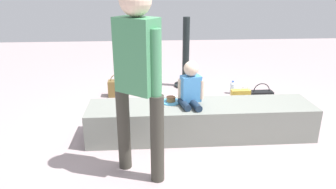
{
  "coord_description": "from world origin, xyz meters",
  "views": [
    {
      "loc": [
        -0.59,
        -3.16,
        1.66
      ],
      "look_at": [
        -0.39,
        -0.33,
        0.62
      ],
      "focal_mm": 33.59,
      "sensor_mm": 36.0,
      "label": 1
    }
  ],
  "objects_px": {
    "handbag_brown_canvas": "(117,88)",
    "cake_box_white": "(182,103)",
    "adult_standing": "(138,68)",
    "cake_plate": "(171,100)",
    "water_bottle_near_gift": "(232,88)",
    "gift_bag": "(240,100)",
    "party_cup_red": "(214,113)",
    "child_seated": "(191,86)",
    "handbag_black_leather": "(261,97)"
  },
  "relations": [
    {
      "from": "handbag_brown_canvas",
      "to": "cake_box_white",
      "type": "bearing_deg",
      "value": -29.72
    },
    {
      "from": "adult_standing",
      "to": "cake_plate",
      "type": "bearing_deg",
      "value": 67.02
    },
    {
      "from": "water_bottle_near_gift",
      "to": "gift_bag",
      "type": "bearing_deg",
      "value": -97.01
    },
    {
      "from": "party_cup_red",
      "to": "handbag_brown_canvas",
      "type": "distance_m",
      "value": 1.57
    },
    {
      "from": "adult_standing",
      "to": "cake_plate",
      "type": "height_order",
      "value": "adult_standing"
    },
    {
      "from": "child_seated",
      "to": "adult_standing",
      "type": "height_order",
      "value": "adult_standing"
    },
    {
      "from": "party_cup_red",
      "to": "child_seated",
      "type": "bearing_deg",
      "value": -128.87
    },
    {
      "from": "cake_box_white",
      "to": "handbag_black_leather",
      "type": "bearing_deg",
      "value": 1.92
    },
    {
      "from": "water_bottle_near_gift",
      "to": "cake_box_white",
      "type": "relative_size",
      "value": 0.68
    },
    {
      "from": "party_cup_red",
      "to": "water_bottle_near_gift",
      "type": "bearing_deg",
      "value": 61.79
    },
    {
      "from": "cake_box_white",
      "to": "child_seated",
      "type": "bearing_deg",
      "value": -90.48
    },
    {
      "from": "handbag_brown_canvas",
      "to": "child_seated",
      "type": "bearing_deg",
      "value": -55.96
    },
    {
      "from": "adult_standing",
      "to": "handbag_black_leather",
      "type": "bearing_deg",
      "value": 43.25
    },
    {
      "from": "party_cup_red",
      "to": "cake_box_white",
      "type": "relative_size",
      "value": 0.38
    },
    {
      "from": "cake_plate",
      "to": "handbag_brown_canvas",
      "type": "height_order",
      "value": "cake_plate"
    },
    {
      "from": "adult_standing",
      "to": "party_cup_red",
      "type": "relative_size",
      "value": 14.13
    },
    {
      "from": "cake_plate",
      "to": "party_cup_red",
      "type": "relative_size",
      "value": 1.93
    },
    {
      "from": "gift_bag",
      "to": "handbag_black_leather",
      "type": "distance_m",
      "value": 0.41
    },
    {
      "from": "cake_box_white",
      "to": "party_cup_red",
      "type": "bearing_deg",
      "value": -43.35
    },
    {
      "from": "child_seated",
      "to": "handbag_black_leather",
      "type": "bearing_deg",
      "value": 37.53
    },
    {
      "from": "cake_plate",
      "to": "child_seated",
      "type": "bearing_deg",
      "value": -23.46
    },
    {
      "from": "gift_bag",
      "to": "water_bottle_near_gift",
      "type": "bearing_deg",
      "value": 82.99
    },
    {
      "from": "cake_plate",
      "to": "party_cup_red",
      "type": "height_order",
      "value": "cake_plate"
    },
    {
      "from": "cake_plate",
      "to": "cake_box_white",
      "type": "distance_m",
      "value": 0.84
    },
    {
      "from": "adult_standing",
      "to": "cake_box_white",
      "type": "bearing_deg",
      "value": 70.36
    },
    {
      "from": "child_seated",
      "to": "party_cup_red",
      "type": "bearing_deg",
      "value": 51.13
    },
    {
      "from": "adult_standing",
      "to": "gift_bag",
      "type": "xyz_separation_m",
      "value": [
        1.31,
        1.37,
        -0.84
      ]
    },
    {
      "from": "child_seated",
      "to": "water_bottle_near_gift",
      "type": "height_order",
      "value": "child_seated"
    },
    {
      "from": "child_seated",
      "to": "handbag_brown_canvas",
      "type": "height_order",
      "value": "child_seated"
    },
    {
      "from": "gift_bag",
      "to": "handbag_brown_canvas",
      "type": "height_order",
      "value": "gift_bag"
    },
    {
      "from": "gift_bag",
      "to": "party_cup_red",
      "type": "bearing_deg",
      "value": -153.62
    },
    {
      "from": "gift_bag",
      "to": "cake_plate",
      "type": "bearing_deg",
      "value": -149.3
    },
    {
      "from": "child_seated",
      "to": "water_bottle_near_gift",
      "type": "bearing_deg",
      "value": 57.75
    },
    {
      "from": "party_cup_red",
      "to": "cake_box_white",
      "type": "bearing_deg",
      "value": 136.65
    },
    {
      "from": "adult_standing",
      "to": "handbag_brown_canvas",
      "type": "relative_size",
      "value": 4.77
    },
    {
      "from": "cake_box_white",
      "to": "handbag_brown_canvas",
      "type": "relative_size",
      "value": 0.88
    },
    {
      "from": "child_seated",
      "to": "cake_box_white",
      "type": "distance_m",
      "value": 0.98
    },
    {
      "from": "adult_standing",
      "to": "gift_bag",
      "type": "bearing_deg",
      "value": 46.28
    },
    {
      "from": "adult_standing",
      "to": "handbag_brown_canvas",
      "type": "xyz_separation_m",
      "value": [
        -0.38,
        2.05,
        -0.86
      ]
    },
    {
      "from": "handbag_black_leather",
      "to": "adult_standing",
      "type": "bearing_deg",
      "value": -136.75
    },
    {
      "from": "water_bottle_near_gift",
      "to": "adult_standing",
      "type": "bearing_deg",
      "value": -124.13
    },
    {
      "from": "cake_plate",
      "to": "gift_bag",
      "type": "relative_size",
      "value": 0.65
    },
    {
      "from": "cake_plate",
      "to": "cake_box_white",
      "type": "bearing_deg",
      "value": 74.09
    },
    {
      "from": "child_seated",
      "to": "adult_standing",
      "type": "bearing_deg",
      "value": -127.54
    },
    {
      "from": "gift_bag",
      "to": "handbag_brown_canvas",
      "type": "bearing_deg",
      "value": 157.74
    },
    {
      "from": "child_seated",
      "to": "handbag_black_leather",
      "type": "xyz_separation_m",
      "value": [
        1.13,
        0.87,
        -0.48
      ]
    },
    {
      "from": "adult_standing",
      "to": "party_cup_red",
      "type": "bearing_deg",
      "value": 51.92
    },
    {
      "from": "adult_standing",
      "to": "cake_plate",
      "type": "xyz_separation_m",
      "value": [
        0.33,
        0.79,
        -0.59
      ]
    },
    {
      "from": "cake_plate",
      "to": "gift_bag",
      "type": "distance_m",
      "value": 1.16
    },
    {
      "from": "child_seated",
      "to": "adult_standing",
      "type": "distance_m",
      "value": 0.97
    }
  ]
}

